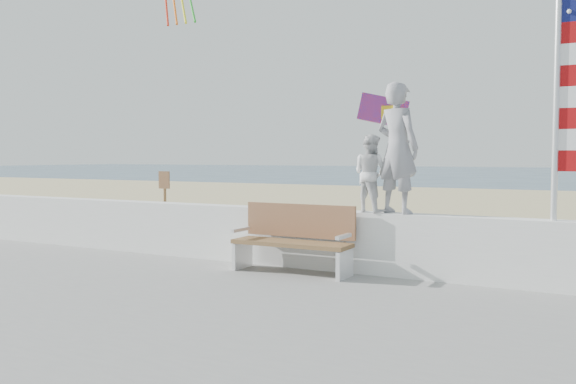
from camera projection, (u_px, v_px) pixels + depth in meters
name	position (u px, v px, depth m)	size (l,w,h in m)	color
ground	(209.00, 303.00, 7.89)	(220.00, 220.00, 0.00)	#304C61
sand	(413.00, 228.00, 15.80)	(90.00, 40.00, 0.08)	tan
seawall	(283.00, 236.00, 9.61)	(30.00, 0.35, 0.90)	white
adult	(397.00, 148.00, 8.65)	(0.68, 0.45, 1.86)	gray
child	(370.00, 173.00, 8.86)	(0.55, 0.43, 1.13)	silver
bench	(294.00, 238.00, 9.00)	(1.80, 0.57, 1.00)	brown
flag	(568.00, 68.00, 7.56)	(0.50, 0.08, 3.50)	white
parafoil_kite	(384.00, 111.00, 11.77)	(1.03, 0.59, 0.69)	red
sign	(165.00, 196.00, 14.69)	(0.32, 0.07, 1.46)	olive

